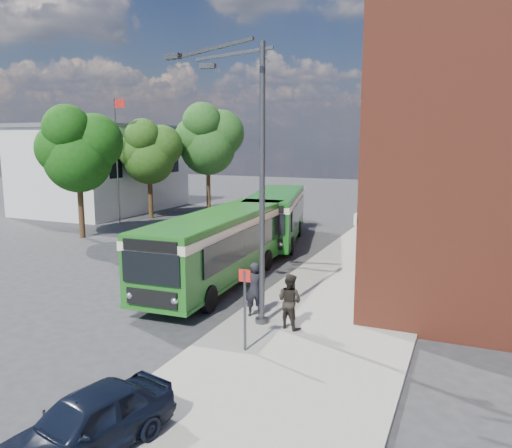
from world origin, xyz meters
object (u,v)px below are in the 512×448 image
at_px(bus_front, 220,241).
at_px(bus_rear, 276,212).
at_px(street_lamp, 252,181).
at_px(parked_car, 86,423).

distance_m(bus_front, bus_rear, 8.84).
xyz_separation_m(street_lamp, bus_front, (-3.27, 4.06, -2.96)).
bearing_deg(parked_car, bus_front, 118.81).
relative_size(bus_front, bus_rear, 1.09).
distance_m(street_lamp, bus_front, 5.99).
height_order(street_lamp, parked_car, street_lamp).
xyz_separation_m(bus_rear, parked_car, (4.08, -20.55, -1.06)).
relative_size(bus_front, parked_car, 3.04).
distance_m(street_lamp, bus_rear, 13.82).
bearing_deg(bus_rear, parked_car, -78.77).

